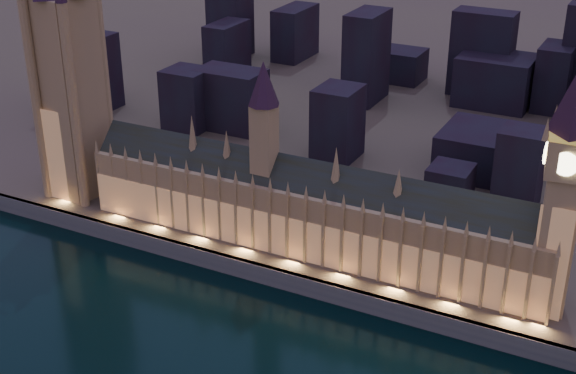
% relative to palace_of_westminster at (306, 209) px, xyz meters
% --- Properties ---
extents(ground_plane, '(2000.00, 2000.00, 0.00)m').
position_rel_palace_of_westminster_xyz_m(ground_plane, '(-9.61, -61.75, -26.37)').
color(ground_plane, black).
rests_on(ground_plane, ground).
extents(north_bank, '(2000.00, 960.00, 8.00)m').
position_rel_palace_of_westminster_xyz_m(north_bank, '(-9.61, 458.25, -22.37)').
color(north_bank, '#483E39').
rests_on(north_bank, ground).
extents(embankment_wall, '(2000.00, 2.50, 8.00)m').
position_rel_palace_of_westminster_xyz_m(embankment_wall, '(-9.61, -20.75, -22.37)').
color(embankment_wall, '#454E57').
rests_on(embankment_wall, ground).
extents(palace_of_westminster, '(202.00, 22.22, 78.00)m').
position_rel_palace_of_westminster_xyz_m(palace_of_westminster, '(0.00, 0.00, 0.00)').
color(palace_of_westminster, '#95835C').
rests_on(palace_of_westminster, north_bank).
extents(victoria_tower, '(31.68, 31.68, 123.83)m').
position_rel_palace_of_westminster_xyz_m(victoria_tower, '(-119.61, 0.18, 43.13)').
color(victoria_tower, '#95835C').
rests_on(victoria_tower, north_bank).
extents(elizabeth_tower, '(18.00, 18.00, 101.44)m').
position_rel_palace_of_westminster_xyz_m(elizabeth_tower, '(98.39, 0.17, 38.02)').
color(elizabeth_tower, '#95835C').
rests_on(elizabeth_tower, north_bank).
extents(city_backdrop, '(485.06, 215.63, 88.19)m').
position_rel_palace_of_westminster_xyz_m(city_backdrop, '(24.68, 185.79, 4.49)').
color(city_backdrop, black).
rests_on(city_backdrop, north_bank).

